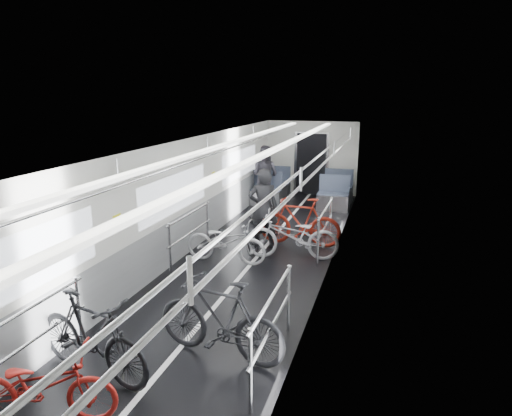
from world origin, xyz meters
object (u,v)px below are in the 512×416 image
(bike_left_mid, at_px, (92,336))
(bike_left_far, at_px, (226,241))
(bike_right_near, at_px, (220,318))
(bike_right_far, at_px, (300,222))
(person_seated, at_px, (265,176))
(bike_right_mid, at_px, (292,236))
(bike_aisle, at_px, (265,230))
(bike_left_near, at_px, (41,386))
(person_standing, at_px, (263,209))

(bike_left_mid, distance_m, bike_left_far, 4.02)
(bike_right_near, distance_m, bike_right_far, 4.63)
(bike_right_far, distance_m, person_seated, 3.81)
(bike_right_mid, height_order, person_seated, person_seated)
(bike_right_far, xyz_separation_m, bike_aisle, (-0.68, -0.46, -0.12))
(bike_left_mid, relative_size, person_seated, 0.99)
(bike_left_mid, bearing_deg, bike_left_near, -168.74)
(bike_left_near, bearing_deg, bike_left_mid, -18.57)
(bike_right_mid, xyz_separation_m, bike_right_far, (-0.02, 0.88, 0.05))
(bike_right_far, xyz_separation_m, person_seated, (-1.75, 3.37, 0.35))
(bike_left_near, height_order, bike_right_near, bike_right_near)
(bike_left_mid, height_order, bike_right_near, bike_right_near)
(bike_left_mid, xyz_separation_m, person_seated, (-0.34, 8.83, 0.37))
(bike_left_mid, height_order, bike_aisle, bike_left_mid)
(bike_left_near, bearing_deg, bike_left_far, -19.22)
(bike_left_mid, distance_m, person_standing, 5.15)
(bike_right_near, xyz_separation_m, person_standing, (-0.64, 4.27, 0.33))
(bike_right_mid, relative_size, person_seated, 1.05)
(bike_right_far, xyz_separation_m, person_standing, (-0.74, -0.36, 0.33))
(person_seated, bearing_deg, bike_aisle, 120.80)
(bike_left_mid, relative_size, bike_right_far, 0.98)
(bike_right_near, height_order, bike_right_far, bike_right_far)
(bike_left_far, xyz_separation_m, bike_right_near, (1.10, -3.19, 0.11))
(bike_right_near, distance_m, person_seated, 8.18)
(bike_right_near, xyz_separation_m, bike_aisle, (-0.58, 4.17, -0.12))
(bike_right_near, bearing_deg, bike_left_near, -30.24)
(bike_left_far, xyz_separation_m, bike_aisle, (0.53, 0.99, -0.01))
(bike_aisle, bearing_deg, bike_right_far, 41.95)
(bike_left_far, xyz_separation_m, bike_right_mid, (1.23, 0.56, 0.06))
(bike_left_near, relative_size, bike_right_mid, 0.83)
(bike_right_near, xyz_separation_m, bike_right_mid, (0.12, 3.75, -0.05))
(bike_aisle, bearing_deg, bike_right_near, -74.06)
(bike_left_near, bearing_deg, person_seated, -14.67)
(bike_left_far, height_order, bike_aisle, bike_left_far)
(bike_right_far, bearing_deg, bike_right_near, -1.15)
(bike_right_far, bearing_deg, bike_left_near, -12.78)
(bike_left_near, distance_m, bike_left_far, 4.82)
(bike_left_mid, bearing_deg, bike_right_mid, -3.99)
(bike_aisle, height_order, person_seated, person_seated)
(bike_right_near, height_order, bike_right_mid, bike_right_near)
(bike_left_far, bearing_deg, person_seated, 7.12)
(bike_aisle, relative_size, person_seated, 0.89)
(bike_aisle, bearing_deg, bike_right_mid, -22.92)
(bike_left_near, height_order, bike_left_mid, bike_left_mid)
(bike_left_mid, height_order, bike_left_far, bike_left_mid)
(bike_aisle, bearing_deg, bike_left_far, -110.05)
(bike_left_mid, height_order, bike_right_far, bike_right_far)
(bike_left_mid, relative_size, bike_right_near, 0.98)
(bike_left_near, distance_m, person_standing, 5.96)
(bike_right_near, bearing_deg, bike_left_far, -151.87)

